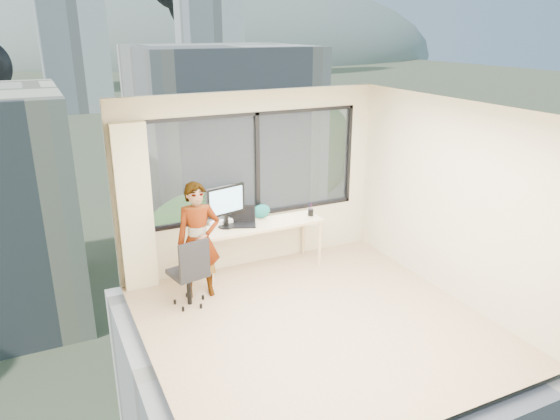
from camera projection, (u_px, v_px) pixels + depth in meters
floor at (315, 322)px, 6.48m from camera, size 4.00×4.00×0.01m
ceiling at (320, 110)px, 5.62m from camera, size 4.00×4.00×0.01m
wall_front at (437, 301)px, 4.34m from camera, size 4.00×0.01×2.60m
wall_left at (142, 254)px, 5.23m from camera, size 0.01×4.00×2.60m
wall_right at (451, 200)px, 6.86m from camera, size 0.01×4.00×2.60m
window_wall at (254, 165)px, 7.70m from camera, size 3.30×0.16×1.55m
curtain at (135, 209)px, 7.00m from camera, size 0.45×0.14×2.30m
desk at (261, 246)px, 7.77m from camera, size 1.80×0.60×0.75m
chair at (188, 271)px, 6.75m from camera, size 0.58×0.58×0.96m
person at (199, 240)px, 6.91m from camera, size 0.63×0.47×1.57m
monitor at (226, 206)px, 7.38m from camera, size 0.63×0.28×0.61m
game_console at (219, 221)px, 7.59m from camera, size 0.35×0.30×0.08m
laptop at (242, 217)px, 7.50m from camera, size 0.49×0.50×0.24m
cellphone at (246, 227)px, 7.46m from camera, size 0.13×0.09×0.01m
pen_cup at (311, 212)px, 7.91m from camera, size 0.09×0.09×0.10m
handbag at (261, 211)px, 7.79m from camera, size 0.30×0.20×0.21m
exterior_ground at (42, 112)px, 113.32m from camera, size 400.00×400.00×0.04m
near_bldg_b at (221, 142)px, 45.71m from camera, size 14.00×13.00×16.00m
near_bldg_c at (458, 179)px, 45.51m from camera, size 12.00×10.00×10.00m
far_tower_b at (72, 39)px, 111.64m from camera, size 13.00×13.00×30.00m
far_tower_c at (210, 44)px, 144.40m from camera, size 15.00×15.00×26.00m
hill_b at (203, 57)px, 324.42m from camera, size 300.00×220.00×96.00m
tree_b at (206, 298)px, 26.57m from camera, size 7.60×7.60×9.00m
tree_c at (310, 159)px, 52.47m from camera, size 8.40×8.40×10.00m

